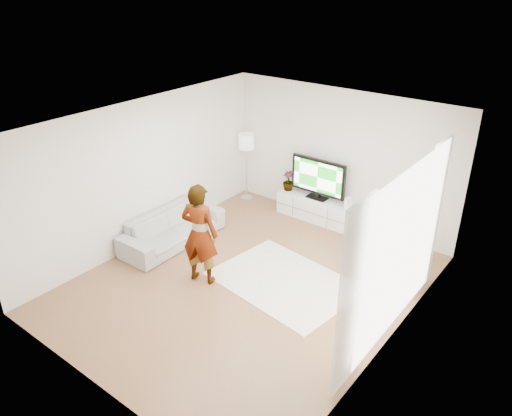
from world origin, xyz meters
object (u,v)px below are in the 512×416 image
Objects in this scene: sofa at (173,228)px; floor_lamp at (246,144)px; player at (200,234)px; media_console at (316,209)px; television at (318,177)px; rug at (284,281)px.

floor_lamp is (-0.17, 2.51, 1.00)m from sofa.
player is 1.58m from sofa.
media_console is 1.36× the size of television.
sofa is at bearing -122.93° from media_console.
media_console is 2.12m from floor_lamp.
floor_lamp is (-1.83, -0.06, 1.07)m from media_console.
rug is 1.68m from player.
television is (-0.00, 0.03, 0.71)m from media_console.
player is 0.83× the size of sofa.
player reaches higher than rug.
media_console is at bearing -111.18° from player.
player reaches higher than television.
rug is 3.74m from floor_lamp.
floor_lamp is at bearing -177.97° from media_console.
rug is (0.82, -2.35, -0.23)m from media_console.
rug is 1.09× the size of sofa.
rug is at bearing -40.72° from floor_lamp.
rug is at bearing -85.74° from sofa.
player is (-1.15, -0.82, 0.90)m from rug.
floor_lamp reaches higher than television.
player is at bearing -64.19° from floor_lamp.
floor_lamp reaches higher than media_console.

